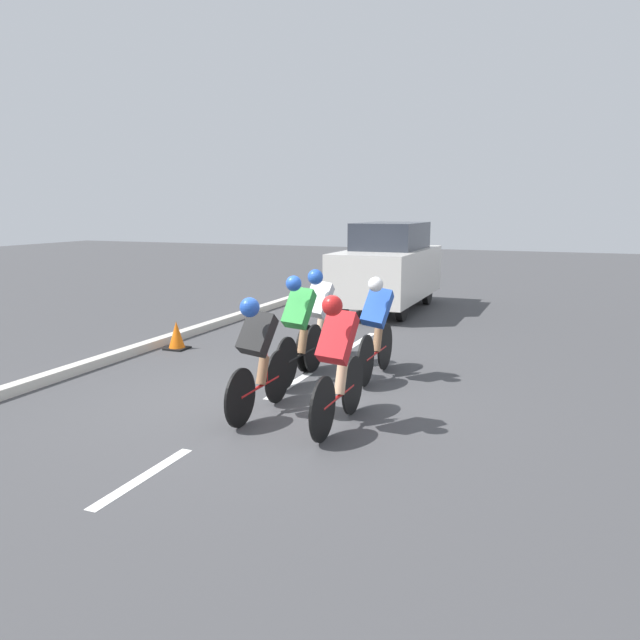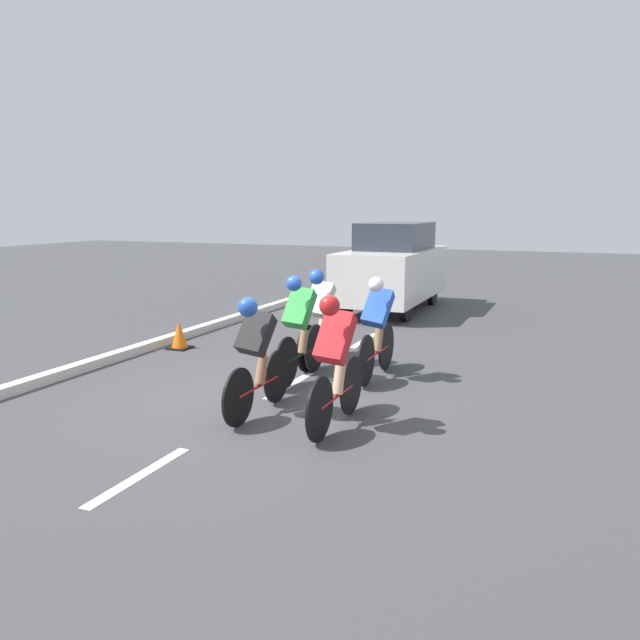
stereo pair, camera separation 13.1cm
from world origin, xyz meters
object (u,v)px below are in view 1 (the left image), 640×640
object	(u,v)px
cyclist_red	(338,359)
traffic_cone	(177,336)
cyclist_green	(299,326)
cyclist_blue	(377,326)
cyclist_white	(318,314)
support_car	(389,267)
cyclist_black	(258,353)

from	to	relation	value
cyclist_red	traffic_cone	size ratio (longest dim) A/B	3.39
cyclist_green	cyclist_blue	bearing A→B (deg)	-152.07
cyclist_blue	traffic_cone	world-z (taller)	cyclist_blue
cyclist_white	cyclist_blue	world-z (taller)	cyclist_white
support_car	cyclist_black	bearing A→B (deg)	94.86
cyclist_black	cyclist_blue	world-z (taller)	cyclist_blue
cyclist_white	traffic_cone	bearing A→B (deg)	-2.41
cyclist_red	cyclist_black	xyz separation A→B (m)	(1.01, -0.07, -0.04)
support_car	traffic_cone	world-z (taller)	support_car
cyclist_red	cyclist_black	world-z (taller)	cyclist_red
traffic_cone	cyclist_green	bearing A→B (deg)	159.39
cyclist_green	cyclist_white	distance (m)	0.94
cyclist_red	support_car	world-z (taller)	support_car
cyclist_green	support_car	distance (m)	6.48
cyclist_green	traffic_cone	distance (m)	3.02
cyclist_black	support_car	bearing A→B (deg)	-85.14
cyclist_red	cyclist_white	size ratio (longest dim) A/B	0.97
support_car	cyclist_blue	bearing A→B (deg)	104.08
cyclist_red	cyclist_green	bearing A→B (deg)	-54.35
cyclist_white	cyclist_blue	bearing A→B (deg)	158.47
cyclist_red	support_car	bearing A→B (deg)	-78.18
cyclist_green	cyclist_white	bearing A→B (deg)	-84.30
cyclist_green	support_car	world-z (taller)	support_car
cyclist_white	support_car	size ratio (longest dim) A/B	0.42
support_car	cyclist_red	bearing A→B (deg)	101.82
traffic_cone	support_car	bearing A→B (deg)	-112.66
cyclist_green	cyclist_blue	size ratio (longest dim) A/B	1.00
cyclist_red	cyclist_white	bearing A→B (deg)	-63.77
cyclist_green	cyclist_red	xyz separation A→B (m)	(-1.17, 1.63, 0.01)
cyclist_green	support_car	xyz separation A→B (m)	(0.52, -6.46, 0.25)
cyclist_white	cyclist_blue	xyz separation A→B (m)	(-1.06, 0.42, -0.03)
cyclist_green	cyclist_black	size ratio (longest dim) A/B	1.03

